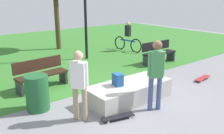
# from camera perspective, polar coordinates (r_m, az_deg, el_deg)

# --- Properties ---
(ground_plane) EXTENTS (28.00, 28.00, 0.00)m
(ground_plane) POSITION_cam_1_polar(r_m,az_deg,el_deg) (6.70, 3.07, -7.95)
(ground_plane) COLOR gray
(grass_lawn) EXTENTS (26.60, 12.86, 0.01)m
(grass_lawn) POSITION_cam_1_polar(r_m,az_deg,el_deg) (13.08, -19.31, 3.47)
(grass_lawn) COLOR #387A2D
(grass_lawn) RESTS_ON ground_plane
(concrete_ledge) EXTENTS (2.39, 1.00, 0.50)m
(concrete_ledge) POSITION_cam_1_polar(r_m,az_deg,el_deg) (6.63, 4.08, -5.87)
(concrete_ledge) COLOR #A8A59E
(concrete_ledge) RESTS_ON ground_plane
(backpack_on_ledge) EXTENTS (0.24, 0.30, 0.32)m
(backpack_on_ledge) POSITION_cam_1_polar(r_m,az_deg,el_deg) (6.32, 1.37, -3.00)
(backpack_on_ledge) COLOR #1E4C8C
(backpack_on_ledge) RESTS_ON concrete_ledge
(skater_performing_trick) EXTENTS (0.39, 0.33, 1.78)m
(skater_performing_trick) POSITION_cam_1_polar(r_m,az_deg,el_deg) (5.91, 10.39, -0.71)
(skater_performing_trick) COLOR #3F5184
(skater_performing_trick) RESTS_ON ground_plane
(skater_watching) EXTENTS (0.35, 0.38, 1.64)m
(skater_watching) POSITION_cam_1_polar(r_m,az_deg,el_deg) (5.41, -7.79, -3.31)
(skater_watching) COLOR tan
(skater_watching) RESTS_ON ground_plane
(skateboard_by_ledge) EXTENTS (0.82, 0.39, 0.08)m
(skateboard_by_ledge) POSITION_cam_1_polar(r_m,az_deg,el_deg) (5.73, 1.43, -11.72)
(skateboard_by_ledge) COLOR black
(skateboard_by_ledge) RESTS_ON ground_plane
(skateboard_spare) EXTENTS (0.82, 0.29, 0.08)m
(skateboard_spare) POSITION_cam_1_polar(r_m,az_deg,el_deg) (8.79, 20.67, -2.48)
(skateboard_spare) COLOR #A5262D
(skateboard_spare) RESTS_ON ground_plane
(park_bench_near_path) EXTENTS (1.64, 0.63, 0.91)m
(park_bench_near_path) POSITION_cam_1_polar(r_m,az_deg,el_deg) (7.71, -16.49, -1.43)
(park_bench_near_path) COLOR #331E14
(park_bench_near_path) RESTS_ON ground_plane
(park_bench_far_right) EXTENTS (1.61, 0.50, 0.91)m
(park_bench_far_right) POSITION_cam_1_polar(r_m,az_deg,el_deg) (10.35, 10.93, 3.52)
(park_bench_far_right) COLOR black
(park_bench_far_right) RESTS_ON ground_plane
(trash_bin) EXTENTS (0.57, 0.57, 0.90)m
(trash_bin) POSITION_cam_1_polar(r_m,az_deg,el_deg) (6.30, -17.31, -5.88)
(trash_bin) COLOR #1E592D
(trash_bin) RESTS_ON ground_plane
(cyclist_on_bicycle) EXTENTS (0.31, 1.81, 1.52)m
(cyclist_on_bicycle) POSITION_cam_1_polar(r_m,az_deg,el_deg) (12.51, 3.75, 6.75)
(cyclist_on_bicycle) COLOR black
(cyclist_on_bicycle) RESTS_ON ground_plane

